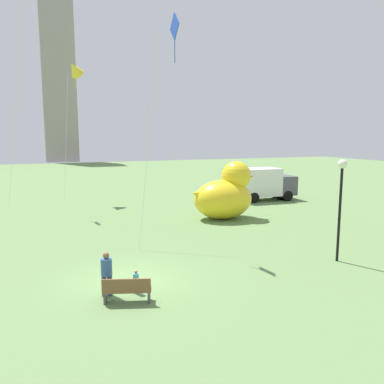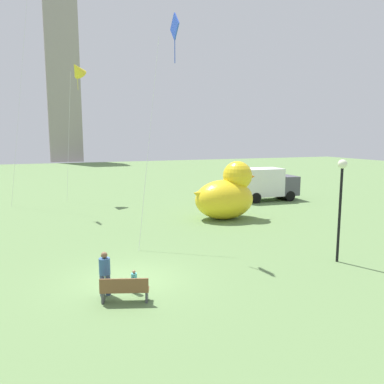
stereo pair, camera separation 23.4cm
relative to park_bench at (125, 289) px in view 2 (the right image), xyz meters
name	(u,v)px [view 2 (the right image)]	position (x,y,z in m)	size (l,w,h in m)	color
ground_plane	(129,281)	(0.54, 1.92, -0.48)	(140.00, 140.00, 0.00)	#64854D
park_bench	(125,289)	(0.00, 0.00, 0.00)	(1.71, 0.95, 0.90)	brown
person_adult	(105,272)	(-0.53, 0.84, 0.42)	(0.40, 0.40, 1.61)	#38476B
person_child	(134,280)	(0.49, 0.69, 0.00)	(0.21, 0.21, 0.86)	silver
giant_inflatable_duck	(226,194)	(9.24, 10.79, 1.21)	(4.78, 3.06, 3.96)	yellow
lamppost	(341,189)	(9.87, 0.76, 2.86)	(0.41, 0.41, 4.65)	black
box_truck	(265,184)	(15.78, 16.32, 0.96)	(5.56, 2.68, 2.85)	white
kite_yellow	(77,69)	(0.72, 22.29, 10.76)	(2.31, 2.33, 12.04)	silver
kite_blue	(172,37)	(3.79, 5.95, 9.93)	(2.08, 2.68, 11.52)	silver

